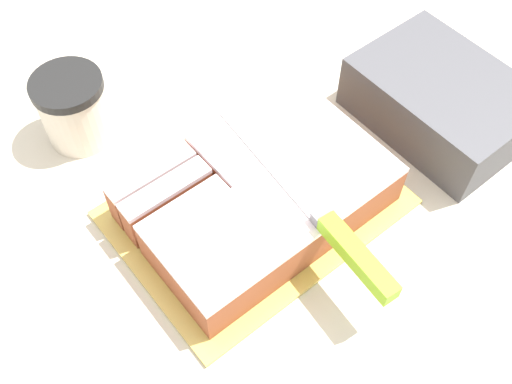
{
  "coord_description": "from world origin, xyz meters",
  "views": [
    {
      "loc": [
        0.36,
        -0.25,
        1.56
      ],
      "look_at": [
        0.02,
        0.02,
        0.93
      ],
      "focal_mm": 42.0,
      "sensor_mm": 36.0,
      "label": 1
    }
  ],
  "objects_px": {
    "knife": "(338,236)",
    "storage_box": "(441,101)",
    "coffee_cup": "(74,109)",
    "cake": "(259,192)",
    "cake_board": "(256,208)"
  },
  "relations": [
    {
      "from": "cake_board",
      "to": "knife",
      "type": "distance_m",
      "value": 0.15
    },
    {
      "from": "knife",
      "to": "storage_box",
      "type": "distance_m",
      "value": 0.3
    },
    {
      "from": "cake",
      "to": "coffee_cup",
      "type": "xyz_separation_m",
      "value": [
        -0.26,
        -0.12,
        0.01
      ]
    },
    {
      "from": "storage_box",
      "to": "coffee_cup",
      "type": "bearing_deg",
      "value": -126.27
    },
    {
      "from": "coffee_cup",
      "to": "knife",
      "type": "bearing_deg",
      "value": 18.45
    },
    {
      "from": "cake",
      "to": "cake_board",
      "type": "bearing_deg",
      "value": -124.28
    },
    {
      "from": "knife",
      "to": "storage_box",
      "type": "bearing_deg",
      "value": -68.6
    },
    {
      "from": "knife",
      "to": "storage_box",
      "type": "relative_size",
      "value": 1.42
    },
    {
      "from": "cake",
      "to": "knife",
      "type": "bearing_deg",
      "value": 5.89
    },
    {
      "from": "cake_board",
      "to": "cake",
      "type": "bearing_deg",
      "value": 55.72
    },
    {
      "from": "cake_board",
      "to": "cake",
      "type": "relative_size",
      "value": 1.14
    },
    {
      "from": "cake_board",
      "to": "cake",
      "type": "height_order",
      "value": "cake"
    },
    {
      "from": "cake",
      "to": "storage_box",
      "type": "distance_m",
      "value": 0.3
    },
    {
      "from": "cake_board",
      "to": "storage_box",
      "type": "xyz_separation_m",
      "value": [
        0.04,
        0.3,
        0.04
      ]
    },
    {
      "from": "knife",
      "to": "storage_box",
      "type": "height_order",
      "value": "knife"
    }
  ]
}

